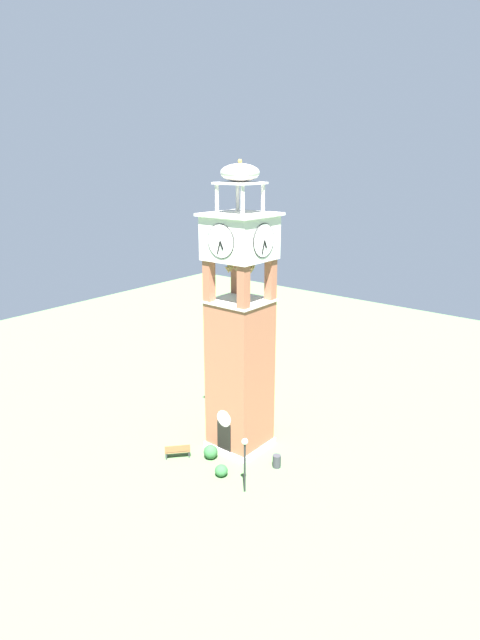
{
  "coord_description": "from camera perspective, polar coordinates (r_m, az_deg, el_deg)",
  "views": [
    {
      "loc": [
        19.88,
        -24.66,
        18.27
      ],
      "look_at": [
        0.0,
        0.0,
        8.69
      ],
      "focal_mm": 29.9,
      "sensor_mm": 36.0,
      "label": 1
    }
  ],
  "objects": [
    {
      "name": "clock_tower",
      "position": [
        33.43,
        -0.0,
        -1.84
      ],
      "size": [
        3.83,
        3.83,
        18.29
      ],
      "color": "#93543D",
      "rests_on": "ground"
    },
    {
      "name": "shrub_left_of_tower",
      "position": [
        34.89,
        -3.16,
        -13.91
      ],
      "size": [
        0.89,
        0.89,
        0.91
      ],
      "primitive_type": "ellipsoid",
      "color": "#28562D",
      "rests_on": "ground"
    },
    {
      "name": "shrub_near_entry",
      "position": [
        38.32,
        2.87,
        -10.81
      ],
      "size": [
        1.01,
        1.01,
        1.02
      ],
      "primitive_type": "ellipsoid",
      "color": "#28562D",
      "rests_on": "ground"
    },
    {
      "name": "trash_bin",
      "position": [
        34.1,
        3.95,
        -14.83
      ],
      "size": [
        0.52,
        0.52,
        0.8
      ],
      "primitive_type": "cylinder",
      "color": "#2D2D33",
      "rests_on": "ground"
    },
    {
      "name": "shrub_behind_bench",
      "position": [
        33.22,
        -2.01,
        -15.81
      ],
      "size": [
        0.77,
        0.77,
        0.72
      ],
      "primitive_type": "ellipsoid",
      "color": "#28562D",
      "rests_on": "ground"
    },
    {
      "name": "park_bench",
      "position": [
        35.1,
        -6.71,
        -13.76
      ],
      "size": [
        1.4,
        1.48,
        0.95
      ],
      "color": "brown",
      "rests_on": "ground"
    },
    {
      "name": "ground",
      "position": [
        36.57,
        0.0,
        -13.16
      ],
      "size": [
        80.0,
        80.0,
        0.0
      ],
      "primitive_type": "plane",
      "color": "#476B3D"
    },
    {
      "name": "lamp_post",
      "position": [
        30.82,
        0.51,
        -14.2
      ],
      "size": [
        0.36,
        0.36,
        3.38
      ],
      "color": "black",
      "rests_on": "ground"
    }
  ]
}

